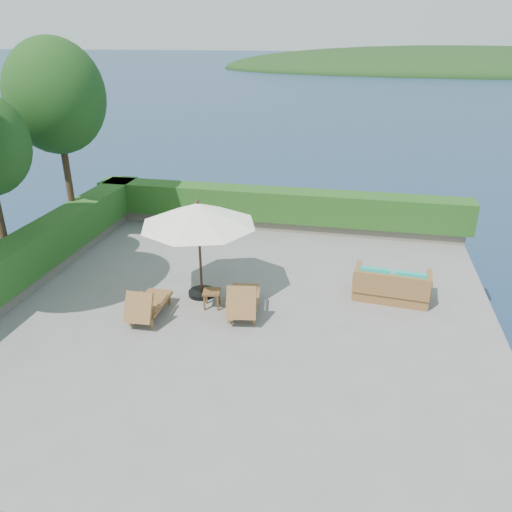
% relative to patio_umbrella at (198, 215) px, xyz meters
% --- Properties ---
extents(ground, '(12.00, 12.00, 0.00)m').
position_rel_patio_umbrella_xyz_m(ground, '(1.05, -0.58, -2.13)').
color(ground, gray).
rests_on(ground, ground).
extents(foundation, '(12.00, 12.00, 3.00)m').
position_rel_patio_umbrella_xyz_m(foundation, '(1.05, -0.58, -3.68)').
color(foundation, '#524A41').
rests_on(foundation, ocean).
extents(ocean, '(600.00, 600.00, 0.00)m').
position_rel_patio_umbrella_xyz_m(ocean, '(1.05, -0.58, -5.13)').
color(ocean, '#182B4C').
rests_on(ocean, ground).
extents(offshore_island, '(126.00, 57.60, 12.60)m').
position_rel_patio_umbrella_xyz_m(offshore_island, '(26.05, 139.42, -5.13)').
color(offshore_island, black).
rests_on(offshore_island, ocean).
extents(planter_wall_far, '(12.00, 0.60, 0.36)m').
position_rel_patio_umbrella_xyz_m(planter_wall_far, '(1.05, 5.02, -1.95)').
color(planter_wall_far, slate).
rests_on(planter_wall_far, ground).
extents(planter_wall_left, '(0.60, 12.00, 0.36)m').
position_rel_patio_umbrella_xyz_m(planter_wall_left, '(-4.55, -0.58, -1.95)').
color(planter_wall_left, slate).
rests_on(planter_wall_left, ground).
extents(hedge_far, '(12.40, 0.90, 1.00)m').
position_rel_patio_umbrella_xyz_m(hedge_far, '(1.05, 5.02, -1.28)').
color(hedge_far, '#164814').
rests_on(hedge_far, planter_wall_far).
extents(hedge_left, '(0.90, 12.40, 1.00)m').
position_rel_patio_umbrella_xyz_m(hedge_left, '(-4.55, -0.58, -1.28)').
color(hedge_left, '#164814').
rests_on(hedge_left, planter_wall_left).
extents(tree_far, '(2.80, 2.80, 6.03)m').
position_rel_patio_umbrella_xyz_m(tree_far, '(-4.95, 2.62, 2.27)').
color(tree_far, '#44301A').
rests_on(tree_far, ground).
extents(patio_umbrella, '(3.02, 3.02, 2.52)m').
position_rel_patio_umbrella_xyz_m(patio_umbrella, '(0.00, 0.00, 0.00)').
color(patio_umbrella, black).
rests_on(patio_umbrella, ground).
extents(lounge_left, '(0.70, 1.52, 0.87)m').
position_rel_patio_umbrella_xyz_m(lounge_left, '(-0.87, -1.34, -1.77)').
color(lounge_left, olive).
rests_on(lounge_left, ground).
extents(lounge_right, '(0.90, 1.71, 0.94)m').
position_rel_patio_umbrella_xyz_m(lounge_right, '(1.24, -0.70, -1.74)').
color(lounge_right, olive).
rests_on(lounge_right, ground).
extents(side_table, '(0.47, 0.47, 0.44)m').
position_rel_patio_umbrella_xyz_m(side_table, '(0.43, -0.54, -1.77)').
color(side_table, brown).
rests_on(side_table, ground).
extents(wicker_loveseat, '(1.92, 1.11, 0.90)m').
position_rel_patio_umbrella_xyz_m(wicker_loveseat, '(4.64, 0.75, -1.78)').
color(wicker_loveseat, olive).
rests_on(wicker_loveseat, ground).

